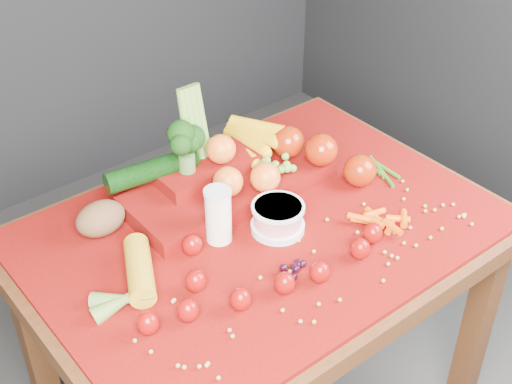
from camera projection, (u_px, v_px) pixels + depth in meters
table at (261, 261)px, 1.72m from camera, size 1.10×0.80×0.75m
red_cloth at (261, 228)px, 1.66m from camera, size 1.05×0.75×0.01m
milk_glass at (218, 214)px, 1.58m from camera, size 0.06×0.06×0.13m
yogurt_bowl at (278, 217)px, 1.63m from camera, size 0.13×0.13×0.07m
strawberry_scatter at (247, 276)px, 1.48m from camera, size 0.58×0.28×0.05m
dark_grape_cluster at (298, 269)px, 1.52m from camera, size 0.06×0.05×0.03m
soybean_scatter at (320, 270)px, 1.53m from camera, size 0.84×0.24×0.01m
corn_ear at (129, 290)px, 1.45m from camera, size 0.25×0.26×0.06m
potato at (101, 218)px, 1.62m from camera, size 0.12×0.09×0.08m
baby_carrot_pile at (387, 222)px, 1.65m from camera, size 0.18×0.18×0.03m
green_bean_pile at (378, 169)px, 1.84m from camera, size 0.14×0.12×0.01m
produce_mound at (237, 170)px, 1.74m from camera, size 0.60×0.36×0.27m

